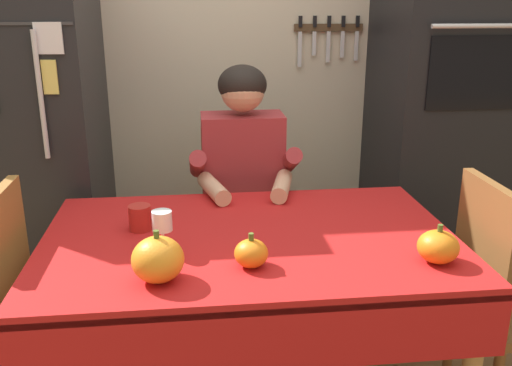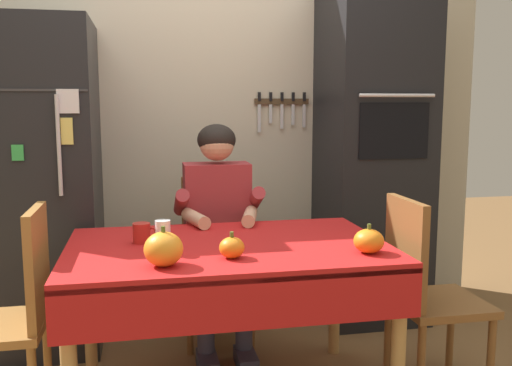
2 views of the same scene
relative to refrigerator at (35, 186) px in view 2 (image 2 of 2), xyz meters
The scene contains 13 objects.
back_wall_assembly 1.15m from the refrigerator, 21.31° to the left, with size 3.70×0.13×2.60m.
refrigerator is the anchor object (origin of this frame).
wall_oven 2.01m from the refrigerator, ahead, with size 0.60×0.64×2.10m.
dining_table 1.32m from the refrigerator, 42.91° to the right, with size 1.40×0.90×0.74m.
chair_behind_person 1.06m from the refrigerator, ahead, with size 0.40×0.40×0.93m.
seated_person 1.04m from the refrigerator, 15.82° to the right, with size 0.47×0.55×1.25m.
chair_right_side 2.12m from the refrigerator, 27.31° to the right, with size 0.40×0.40×0.93m.
chair_left_side 0.95m from the refrigerator, 86.75° to the right, with size 0.40×0.40×0.93m.
coffee_mug 0.97m from the refrigerator, 52.94° to the right, with size 0.11×0.08×0.09m.
wine_glass 1.16m from the refrigerator, 55.13° to the right, with size 0.06×0.06×0.14m.
pumpkin_large 1.44m from the refrigerator, 49.51° to the right, with size 0.10×0.10×0.11m.
pumpkin_medium 1.88m from the refrigerator, 36.86° to the right, with size 0.13×0.13×0.12m.
pumpkin_small 1.33m from the refrigerator, 60.18° to the right, with size 0.15×0.15×0.15m.
Camera 2 is at (-0.35, -2.31, 1.36)m, focal length 39.59 mm.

